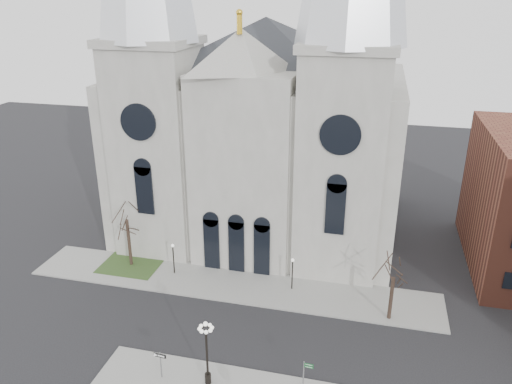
# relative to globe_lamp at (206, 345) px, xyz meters

# --- Properties ---
(ground) EXTENTS (160.00, 160.00, 0.00)m
(ground) POSITION_rel_globe_lamp_xyz_m (-2.25, 2.12, -3.48)
(ground) COLOR black
(ground) RESTS_ON ground
(sidewalk_far) EXTENTS (40.00, 6.00, 0.14)m
(sidewalk_far) POSITION_rel_globe_lamp_xyz_m (-2.25, 13.12, -3.41)
(sidewalk_far) COLOR gray
(sidewalk_far) RESTS_ON ground
(grass_patch) EXTENTS (6.00, 5.00, 0.18)m
(grass_patch) POSITION_rel_globe_lamp_xyz_m (-13.25, 14.12, -3.39)
(grass_patch) COLOR #263E1A
(grass_patch) RESTS_ON ground
(cathedral) EXTENTS (33.00, 26.66, 54.00)m
(cathedral) POSITION_rel_globe_lamp_xyz_m (-2.25, 24.98, 15.00)
(cathedral) COLOR #9D9B92
(cathedral) RESTS_ON ground
(tree_left) EXTENTS (3.20, 3.20, 7.50)m
(tree_left) POSITION_rel_globe_lamp_xyz_m (-13.25, 14.12, 2.10)
(tree_left) COLOR black
(tree_left) RESTS_ON ground
(tree_right) EXTENTS (3.20, 3.20, 6.00)m
(tree_right) POSITION_rel_globe_lamp_xyz_m (12.75, 11.12, 0.98)
(tree_right) COLOR black
(tree_right) RESTS_ON ground
(ped_lamp_left) EXTENTS (0.32, 0.32, 3.26)m
(ped_lamp_left) POSITION_rel_globe_lamp_xyz_m (-8.25, 13.62, -1.15)
(ped_lamp_left) COLOR black
(ped_lamp_left) RESTS_ON sidewalk_far
(ped_lamp_right) EXTENTS (0.32, 0.32, 3.26)m
(ped_lamp_right) POSITION_rel_globe_lamp_xyz_m (3.75, 13.62, -1.15)
(ped_lamp_right) COLOR black
(ped_lamp_right) RESTS_ON sidewalk_far
(globe_lamp) EXTENTS (1.50, 1.50, 5.32)m
(globe_lamp) POSITION_rel_globe_lamp_xyz_m (0.00, 0.00, 0.00)
(globe_lamp) COLOR black
(globe_lamp) RESTS_ON sidewalk_near
(one_way_sign) EXTENTS (0.98, 0.11, 2.23)m
(one_way_sign) POSITION_rel_globe_lamp_xyz_m (-3.51, -0.24, -1.84)
(one_way_sign) COLOR slate
(one_way_sign) RESTS_ON sidewalk_near
(street_name_sign) EXTENTS (0.73, 0.10, 2.26)m
(street_name_sign) POSITION_rel_globe_lamp_xyz_m (6.83, 1.24, -2.01)
(street_name_sign) COLOR slate
(street_name_sign) RESTS_ON sidewalk_near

